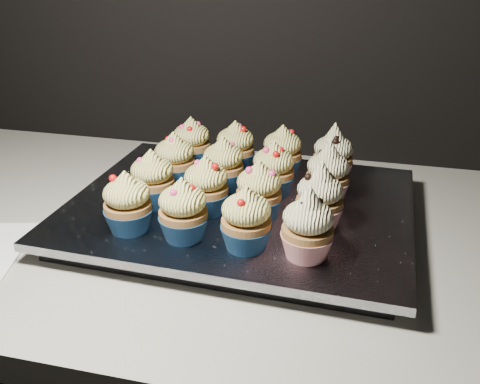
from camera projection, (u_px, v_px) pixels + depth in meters
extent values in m
cube|color=beige|center=(116.00, 222.00, 0.84)|extent=(2.44, 0.64, 0.04)
cube|color=black|center=(240.00, 216.00, 0.79)|extent=(0.46, 0.36, 0.02)
cube|color=silver|center=(240.00, 206.00, 0.78)|extent=(0.50, 0.40, 0.01)
cone|color=navy|center=(129.00, 220.00, 0.70)|extent=(0.06, 0.06, 0.03)
ellipsoid|color=#FFF380|center=(126.00, 193.00, 0.68)|extent=(0.06, 0.06, 0.04)
cone|color=#FFF380|center=(125.00, 177.00, 0.67)|extent=(0.03, 0.03, 0.02)
cone|color=navy|center=(184.00, 227.00, 0.68)|extent=(0.06, 0.06, 0.03)
ellipsoid|color=#FFF380|center=(183.00, 200.00, 0.66)|extent=(0.06, 0.06, 0.04)
cone|color=#FFF380|center=(182.00, 184.00, 0.65)|extent=(0.03, 0.03, 0.02)
cone|color=navy|center=(246.00, 237.00, 0.66)|extent=(0.06, 0.06, 0.03)
ellipsoid|color=#FFF380|center=(246.00, 209.00, 0.64)|extent=(0.06, 0.06, 0.04)
cone|color=#FFF380|center=(246.00, 192.00, 0.63)|extent=(0.03, 0.03, 0.02)
cone|color=red|center=(306.00, 245.00, 0.64)|extent=(0.06, 0.06, 0.03)
ellipsoid|color=#FFF2B3|center=(308.00, 217.00, 0.62)|extent=(0.06, 0.06, 0.04)
cone|color=#FFF2B3|center=(310.00, 196.00, 0.61)|extent=(0.03, 0.03, 0.03)
cone|color=navy|center=(154.00, 194.00, 0.77)|extent=(0.06, 0.06, 0.03)
ellipsoid|color=#FFF380|center=(152.00, 170.00, 0.75)|extent=(0.06, 0.06, 0.04)
cone|color=#FFF380|center=(151.00, 155.00, 0.74)|extent=(0.03, 0.03, 0.02)
cone|color=navy|center=(207.00, 202.00, 0.74)|extent=(0.06, 0.06, 0.03)
ellipsoid|color=#FFF380|center=(206.00, 177.00, 0.73)|extent=(0.06, 0.06, 0.04)
cone|color=#FFF380|center=(205.00, 161.00, 0.72)|extent=(0.03, 0.03, 0.02)
cone|color=navy|center=(259.00, 207.00, 0.73)|extent=(0.06, 0.06, 0.03)
ellipsoid|color=#FFF380|center=(259.00, 182.00, 0.71)|extent=(0.06, 0.06, 0.04)
cone|color=#FFF380|center=(259.00, 166.00, 0.70)|extent=(0.03, 0.03, 0.02)
cone|color=red|center=(318.00, 215.00, 0.71)|extent=(0.06, 0.06, 0.03)
ellipsoid|color=#FFF2B3|center=(320.00, 190.00, 0.69)|extent=(0.06, 0.06, 0.04)
cone|color=#FFF2B3|center=(322.00, 170.00, 0.68)|extent=(0.03, 0.03, 0.03)
cone|color=navy|center=(176.00, 174.00, 0.83)|extent=(0.06, 0.06, 0.03)
ellipsoid|color=#FFF380|center=(174.00, 151.00, 0.82)|extent=(0.06, 0.06, 0.04)
cone|color=#FFF380|center=(173.00, 137.00, 0.81)|extent=(0.03, 0.03, 0.02)
cone|color=navy|center=(223.00, 179.00, 0.81)|extent=(0.06, 0.06, 0.03)
ellipsoid|color=#FFF380|center=(223.00, 156.00, 0.80)|extent=(0.06, 0.06, 0.04)
cone|color=#FFF380|center=(223.00, 142.00, 0.79)|extent=(0.03, 0.03, 0.02)
cone|color=navy|center=(273.00, 185.00, 0.80)|extent=(0.06, 0.06, 0.03)
ellipsoid|color=#FFF380|center=(274.00, 161.00, 0.78)|extent=(0.06, 0.06, 0.04)
cone|color=#FFF380|center=(274.00, 146.00, 0.77)|extent=(0.03, 0.03, 0.02)
cone|color=red|center=(326.00, 190.00, 0.78)|extent=(0.06, 0.06, 0.03)
ellipsoid|color=#FFF2B3|center=(328.00, 166.00, 0.76)|extent=(0.06, 0.06, 0.04)
cone|color=#FFF2B3|center=(330.00, 148.00, 0.75)|extent=(0.03, 0.03, 0.03)
cone|color=navy|center=(192.00, 156.00, 0.90)|extent=(0.06, 0.06, 0.03)
ellipsoid|color=#FFF380|center=(191.00, 135.00, 0.88)|extent=(0.06, 0.06, 0.04)
cone|color=#FFF380|center=(191.00, 122.00, 0.87)|extent=(0.03, 0.03, 0.02)
cone|color=navy|center=(235.00, 161.00, 0.88)|extent=(0.06, 0.06, 0.03)
ellipsoid|color=#FFF380|center=(235.00, 139.00, 0.86)|extent=(0.06, 0.06, 0.04)
cone|color=#FFF380|center=(235.00, 126.00, 0.85)|extent=(0.03, 0.03, 0.02)
cone|color=navy|center=(282.00, 166.00, 0.86)|extent=(0.06, 0.06, 0.03)
ellipsoid|color=#FFF380|center=(283.00, 144.00, 0.84)|extent=(0.06, 0.06, 0.04)
cone|color=#FFF380|center=(283.00, 130.00, 0.83)|extent=(0.03, 0.03, 0.02)
cone|color=red|center=(332.00, 171.00, 0.84)|extent=(0.06, 0.06, 0.03)
ellipsoid|color=#FFF2B3|center=(334.00, 148.00, 0.83)|extent=(0.06, 0.06, 0.04)
cone|color=#FFF2B3|center=(335.00, 131.00, 0.82)|extent=(0.03, 0.03, 0.03)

